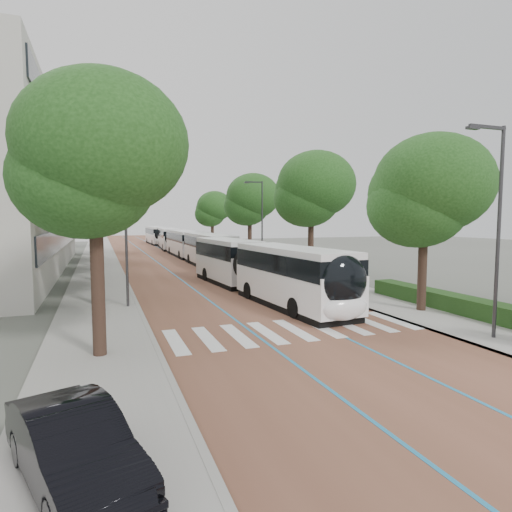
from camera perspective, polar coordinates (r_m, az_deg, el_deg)
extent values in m
plane|color=#51544C|center=(17.39, 5.96, -10.68)|extent=(160.00, 160.00, 0.00)
cube|color=brown|center=(55.71, -12.47, 0.06)|extent=(11.00, 140.00, 0.02)
cube|color=#999591|center=(55.21, -20.20, -0.12)|extent=(4.00, 140.00, 0.12)
cube|color=#999591|center=(57.19, -5.01, 0.34)|extent=(4.00, 140.00, 0.12)
cube|color=gray|center=(55.24, -18.23, -0.06)|extent=(0.20, 140.00, 0.14)
cube|color=gray|center=(56.72, -6.86, 0.28)|extent=(0.20, 140.00, 0.14)
cube|color=silver|center=(16.89, -10.69, -11.13)|extent=(0.55, 3.60, 0.01)
cube|color=silver|center=(17.12, -6.49, -10.85)|extent=(0.55, 3.60, 0.01)
cube|color=silver|center=(17.45, -2.43, -10.52)|extent=(0.55, 3.60, 0.01)
cube|color=silver|center=(17.86, 1.45, -10.15)|extent=(0.55, 3.60, 0.01)
cube|color=silver|center=(18.34, 5.14, -9.76)|extent=(0.55, 3.60, 0.01)
cube|color=silver|center=(18.89, 8.61, -9.36)|extent=(0.55, 3.60, 0.01)
cube|color=silver|center=(19.51, 11.87, -8.95)|extent=(0.55, 3.60, 0.01)
cube|color=silver|center=(20.19, 14.91, -8.54)|extent=(0.55, 3.60, 0.01)
cube|color=silver|center=(20.92, 17.75, -8.13)|extent=(0.55, 3.60, 0.01)
cube|color=teal|center=(55.52, -14.11, 0.03)|extent=(0.12, 126.00, 0.01)
cube|color=teal|center=(55.95, -10.85, 0.12)|extent=(0.12, 126.00, 0.01)
cube|color=black|center=(43.16, -24.23, 2.31)|extent=(0.12, 38.00, 1.60)
cube|color=black|center=(43.15, -24.38, 6.56)|extent=(0.12, 38.00, 1.60)
cube|color=black|center=(43.38, -24.54, 10.79)|extent=(0.12, 38.00, 1.60)
cube|color=black|center=(43.81, -24.68, 14.69)|extent=(0.12, 38.00, 1.60)
cube|color=#1C3E15|center=(22.71, 27.19, -6.15)|extent=(1.20, 14.00, 0.80)
cylinder|color=#333336|center=(18.62, 29.61, 2.59)|extent=(0.14, 0.14, 8.00)
cube|color=#333336|center=(18.31, 28.49, 14.88)|extent=(1.70, 0.12, 0.12)
cube|color=#333336|center=(17.79, 26.93, 14.99)|extent=(0.50, 0.20, 0.10)
cylinder|color=#333336|center=(39.66, 0.82, 4.17)|extent=(0.14, 0.14, 8.00)
cube|color=#333336|center=(39.51, -0.27, 9.83)|extent=(1.70, 0.12, 0.12)
cube|color=#333336|center=(39.27, -1.25, 9.74)|extent=(0.50, 0.20, 0.10)
cylinder|color=#333336|center=(23.06, -16.95, 3.36)|extent=(0.14, 0.14, 8.00)
cylinder|color=black|center=(15.21, -20.31, -4.36)|extent=(0.44, 0.44, 4.60)
ellipsoid|color=#1A3F14|center=(15.12, -20.80, 11.49)|extent=(5.47, 5.47, 4.65)
cylinder|color=black|center=(24.14, -20.29, -1.11)|extent=(0.44, 0.44, 4.51)
ellipsoid|color=#1A3F14|center=(24.07, -20.59, 8.64)|extent=(5.52, 5.52, 4.70)
cylinder|color=black|center=(33.08, -20.30, 1.04)|extent=(0.44, 0.44, 5.17)
ellipsoid|color=#1A3F14|center=(33.12, -20.55, 9.18)|extent=(6.05, 6.05, 5.15)
cylinder|color=black|center=(43.07, -20.29, 1.78)|extent=(0.44, 0.44, 5.01)
ellipsoid|color=#1A3F14|center=(43.08, -20.47, 7.84)|extent=(6.21, 6.21, 5.28)
cylinder|color=black|center=(55.07, -20.28, 2.27)|extent=(0.44, 0.44, 4.73)
ellipsoid|color=#1A3F14|center=(55.05, -20.41, 6.75)|extent=(6.03, 6.03, 5.13)
cylinder|color=black|center=(70.05, -20.28, 2.91)|extent=(0.44, 0.44, 5.02)
ellipsoid|color=#1A3F14|center=(70.06, -20.39, 6.64)|extent=(6.30, 6.30, 5.36)
cylinder|color=black|center=(22.91, 21.28, -1.93)|extent=(0.44, 0.44, 4.13)
ellipsoid|color=#1A3F14|center=(22.79, 21.59, 7.48)|extent=(5.73, 5.73, 4.87)
cylinder|color=black|center=(32.80, 7.31, 0.90)|extent=(0.44, 0.44, 4.74)
ellipsoid|color=#1A3F14|center=(32.78, 7.39, 8.43)|extent=(5.90, 5.90, 5.01)
cylinder|color=black|center=(45.66, -0.83, 1.99)|extent=(0.44, 0.44, 4.60)
ellipsoid|color=#1A3F14|center=(45.63, -0.84, 7.24)|extent=(5.66, 5.66, 4.81)
cylinder|color=black|center=(60.98, -5.83, 2.52)|extent=(0.44, 0.44, 4.15)
ellipsoid|color=#1A3F14|center=(60.93, -5.86, 6.06)|extent=(5.01, 5.01, 4.26)
cylinder|color=black|center=(27.20, -0.50, -1.16)|extent=(2.36, 1.08, 2.30)
cube|color=white|center=(22.72, 4.82, -3.70)|extent=(3.22, 9.53, 1.82)
cube|color=black|center=(22.57, 4.84, -0.84)|extent=(3.25, 9.34, 0.97)
cube|color=white|center=(22.52, 4.85, 0.78)|extent=(3.16, 9.34, 0.31)
cube|color=black|center=(22.91, 4.80, -6.39)|extent=(3.15, 9.15, 0.35)
cube|color=white|center=(31.22, -3.75, -1.32)|extent=(3.10, 7.91, 1.82)
cube|color=black|center=(31.11, -3.76, 0.77)|extent=(3.13, 7.76, 0.97)
cube|color=white|center=(31.07, -3.77, 1.95)|extent=(3.04, 7.75, 0.31)
cube|color=black|center=(31.36, -3.74, -3.29)|extent=(3.02, 7.60, 0.35)
ellipsoid|color=black|center=(18.84, 11.64, -3.31)|extent=(2.43, 1.28, 2.28)
ellipsoid|color=white|center=(19.00, 11.67, -6.73)|extent=(2.42, 1.18, 1.14)
cylinder|color=black|center=(20.35, 5.19, -6.91)|extent=(0.38, 1.02, 1.00)
cylinder|color=black|center=(21.55, 10.44, -6.30)|extent=(0.38, 1.02, 1.00)
cylinder|color=black|center=(32.50, -6.66, -2.44)|extent=(0.38, 1.02, 1.00)
cylinder|color=black|center=(33.26, -2.95, -2.25)|extent=(0.38, 1.02, 1.00)
cylinder|color=black|center=(25.06, -0.94, -4.63)|extent=(0.38, 1.02, 1.00)
cylinder|color=black|center=(26.04, 3.63, -4.27)|extent=(0.38, 1.02, 1.00)
cube|color=white|center=(41.88, -6.30, 0.27)|extent=(2.54, 12.01, 1.82)
cube|color=black|center=(41.81, -6.32, 1.83)|extent=(2.58, 11.77, 0.97)
cube|color=white|center=(41.78, -6.32, 2.71)|extent=(2.49, 11.77, 0.31)
cube|color=black|center=(41.99, -6.29, -1.21)|extent=(2.49, 11.53, 0.35)
ellipsoid|color=black|center=(36.20, -4.05, 0.73)|extent=(2.35, 1.11, 2.28)
ellipsoid|color=white|center=(36.25, -4.02, -1.08)|extent=(2.35, 1.01, 1.14)
cylinder|color=black|center=(38.21, -6.62, -1.33)|extent=(0.30, 1.00, 1.00)
cylinder|color=black|center=(38.80, -3.37, -1.21)|extent=(0.30, 1.00, 1.00)
cylinder|color=black|center=(45.39, -8.85, -0.36)|extent=(0.30, 1.00, 1.00)
cylinder|color=black|center=(45.90, -6.08, -0.27)|extent=(0.30, 1.00, 1.00)
cube|color=white|center=(54.30, -9.60, 1.31)|extent=(2.50, 12.00, 1.82)
cube|color=black|center=(54.24, -9.62, 2.51)|extent=(2.54, 11.76, 0.97)
cube|color=white|center=(54.22, -9.63, 3.19)|extent=(2.45, 11.76, 0.31)
cube|color=black|center=(54.38, -9.59, 0.17)|extent=(2.45, 11.52, 0.35)
ellipsoid|color=black|center=(48.53, -8.34, 1.77)|extent=(2.35, 1.10, 2.28)
ellipsoid|color=white|center=(48.55, -8.31, 0.42)|extent=(2.35, 1.00, 1.14)
cylinder|color=black|center=(50.62, -10.09, 0.17)|extent=(0.30, 1.00, 1.00)
cylinder|color=black|center=(51.06, -7.60, 0.25)|extent=(0.30, 1.00, 1.00)
cylinder|color=black|center=(57.90, -11.38, 0.75)|extent=(0.30, 1.00, 1.00)
cylinder|color=black|center=(58.29, -9.19, 0.81)|extent=(0.30, 1.00, 1.00)
cube|color=white|center=(67.56, -11.55, 1.99)|extent=(3.22, 12.13, 1.82)
cube|color=black|center=(67.51, -11.57, 2.95)|extent=(3.25, 11.89, 0.97)
cube|color=white|center=(67.49, -11.58, 3.50)|extent=(3.16, 11.89, 0.31)
cube|color=black|center=(67.62, -11.53, 1.07)|extent=(3.14, 11.65, 0.35)
ellipsoid|color=black|center=(61.71, -11.07, 2.41)|extent=(2.41, 1.24, 2.28)
ellipsoid|color=white|center=(61.72, -11.05, 1.35)|extent=(2.41, 1.14, 1.14)
cylinder|color=black|center=(63.93, -12.25, 1.13)|extent=(0.36, 1.02, 1.00)
cylinder|color=black|center=(64.14, -10.24, 1.17)|extent=(0.36, 1.02, 1.00)
cylinder|color=black|center=(71.29, -12.72, 1.51)|extent=(0.36, 1.02, 1.00)
cylinder|color=black|center=(71.49, -10.92, 1.55)|extent=(0.36, 1.02, 1.00)
cube|color=white|center=(81.20, -13.16, 2.45)|extent=(2.69, 12.04, 1.82)
cube|color=black|center=(81.16, -13.18, 3.25)|extent=(2.72, 11.80, 0.97)
cube|color=white|center=(81.15, -13.19, 3.70)|extent=(2.63, 11.80, 0.31)
cube|color=black|center=(81.25, -13.15, 1.68)|extent=(2.63, 11.56, 0.35)
ellipsoid|color=black|center=(75.39, -12.55, 2.84)|extent=(2.37, 1.14, 2.28)
ellipsoid|color=white|center=(75.39, -12.53, 1.97)|extent=(2.37, 1.04, 1.14)
cylinder|color=black|center=(77.52, -13.61, 1.76)|extent=(0.32, 1.00, 1.00)
cylinder|color=black|center=(77.85, -11.96, 1.80)|extent=(0.32, 1.00, 1.00)
cylinder|color=black|center=(84.86, -14.26, 2.01)|extent=(0.32, 1.00, 1.00)
cylinder|color=black|center=(85.15, -12.75, 2.06)|extent=(0.32, 1.00, 1.00)
imported|color=black|center=(8.60, -23.12, -22.31)|extent=(2.73, 4.37, 1.36)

